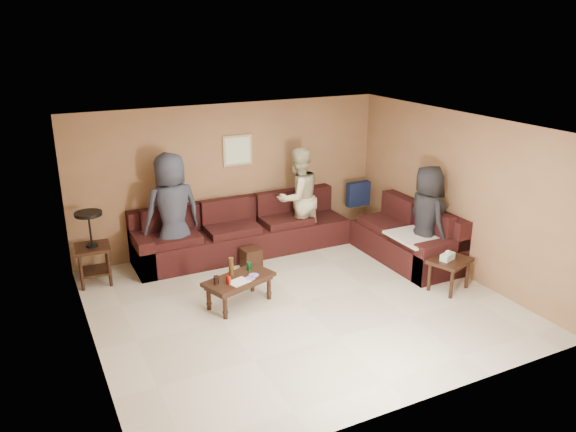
% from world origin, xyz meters
% --- Properties ---
extents(room, '(5.60, 5.50, 2.50)m').
position_xyz_m(room, '(0.00, 0.00, 1.66)').
color(room, beige).
rests_on(room, ground).
extents(sectional_sofa, '(4.65, 2.90, 0.97)m').
position_xyz_m(sectional_sofa, '(0.81, 1.52, 0.33)').
color(sectional_sofa, black).
rests_on(sectional_sofa, ground).
extents(coffee_table, '(1.08, 0.78, 0.69)m').
position_xyz_m(coffee_table, '(-0.77, 0.34, 0.35)').
color(coffee_table, black).
rests_on(coffee_table, ground).
extents(end_table_left, '(0.53, 0.53, 1.13)m').
position_xyz_m(end_table_left, '(-2.46, 1.95, 0.59)').
color(end_table_left, black).
rests_on(end_table_left, ground).
extents(side_table_right, '(0.71, 0.64, 0.63)m').
position_xyz_m(side_table_right, '(2.17, -0.59, 0.41)').
color(side_table_right, black).
rests_on(side_table_right, ground).
extents(waste_bin, '(0.30, 0.30, 0.34)m').
position_xyz_m(waste_bin, '(-0.14, 1.39, 0.17)').
color(waste_bin, black).
rests_on(waste_bin, ground).
extents(wall_art, '(0.52, 0.04, 0.52)m').
position_xyz_m(wall_art, '(0.10, 2.48, 1.70)').
color(wall_art, tan).
rests_on(wall_art, ground).
extents(person_left, '(1.00, 0.72, 1.89)m').
position_xyz_m(person_left, '(-1.22, 1.97, 0.95)').
color(person_left, '#2A2D3A').
rests_on(person_left, ground).
extents(person_middle, '(0.98, 0.83, 1.77)m').
position_xyz_m(person_middle, '(0.99, 1.94, 0.88)').
color(person_middle, '#BBB38B').
rests_on(person_middle, ground).
extents(person_right, '(0.63, 0.88, 1.69)m').
position_xyz_m(person_right, '(2.35, 0.18, 0.85)').
color(person_right, black).
rests_on(person_right, ground).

